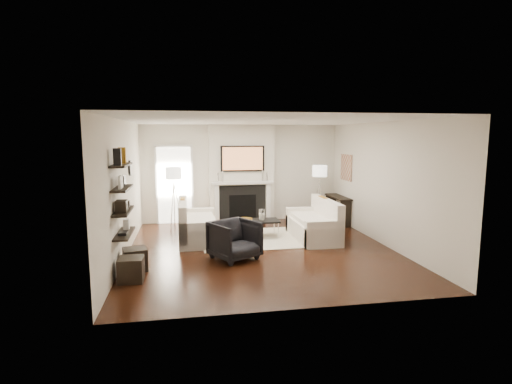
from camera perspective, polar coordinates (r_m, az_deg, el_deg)
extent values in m
plane|color=black|center=(8.58, 0.70, -8.19)|extent=(6.00, 6.00, 0.00)
plane|color=white|center=(8.24, 0.74, 10.15)|extent=(6.00, 6.00, 0.00)
plane|color=silver|center=(11.25, -2.13, 2.69)|extent=(5.50, 0.00, 5.50)
plane|color=silver|center=(5.42, 6.64, -3.14)|extent=(5.50, 0.00, 5.50)
plane|color=silver|center=(8.25, -18.40, 0.34)|extent=(0.00, 6.00, 6.00)
plane|color=silver|center=(9.22, 17.77, 1.13)|extent=(0.00, 6.00, 6.00)
cube|color=silver|center=(11.12, -2.04, 2.63)|extent=(1.80, 0.25, 2.70)
cube|color=black|center=(11.10, -1.92, -1.70)|extent=(1.30, 0.02, 1.04)
cube|color=black|center=(11.11, -1.92, -2.06)|extent=(0.75, 0.02, 0.65)
cube|color=white|center=(10.99, -5.62, -1.68)|extent=(0.12, 0.08, 1.10)
cube|color=white|center=(11.19, 1.75, -1.47)|extent=(0.12, 0.08, 1.10)
cube|color=white|center=(10.96, -1.90, 1.35)|extent=(1.70, 0.18, 0.07)
cube|color=black|center=(10.93, -1.94, 4.80)|extent=(1.20, 0.06, 0.70)
cube|color=#BF723F|center=(10.90, -1.91, 4.79)|extent=(1.10, 0.00, 0.62)
cylinder|color=silver|center=(10.89, -4.78, 2.26)|extent=(0.04, 0.04, 0.30)
cylinder|color=silver|center=(10.88, -5.46, 2.08)|extent=(0.04, 0.04, 0.24)
cylinder|color=silver|center=(11.04, 0.92, 2.36)|extent=(0.04, 0.04, 0.30)
cylinder|color=silver|center=(11.07, 1.58, 2.22)|extent=(0.04, 0.04, 0.24)
cube|color=white|center=(11.16, -11.56, 0.94)|extent=(0.90, 0.02, 2.10)
cube|color=white|center=(11.16, -14.03, 0.87)|extent=(0.06, 0.06, 2.16)
cube|color=white|center=(11.13, -9.09, 0.99)|extent=(0.06, 0.06, 2.16)
cube|color=white|center=(11.06, -11.72, 6.49)|extent=(1.02, 0.06, 0.06)
cube|color=beige|center=(9.44, 0.26, -6.62)|extent=(2.60, 2.00, 0.01)
cube|color=white|center=(9.36, -8.28, -5.56)|extent=(0.85, 1.80, 0.42)
cube|color=white|center=(9.29, -10.39, -3.71)|extent=(0.18, 1.80, 0.80)
cube|color=white|center=(8.55, -8.12, -6.23)|extent=(0.85, 0.18, 0.60)
cube|color=white|center=(10.13, -8.43, -3.99)|extent=(0.85, 0.18, 0.60)
cube|color=white|center=(9.30, -8.00, -3.99)|extent=(0.63, 1.44, 0.10)
cube|color=#955F12|center=(9.54, -10.41, -2.15)|extent=(0.10, 0.42, 0.42)
cube|color=black|center=(8.96, -10.43, -2.88)|extent=(0.10, 0.40, 0.40)
cube|color=white|center=(9.49, 8.09, -5.37)|extent=(0.85, 1.80, 0.42)
cube|color=white|center=(9.53, 10.05, -3.41)|extent=(0.18, 1.80, 0.80)
cube|color=white|center=(8.72, 9.76, -5.99)|extent=(0.85, 0.18, 0.60)
cube|color=white|center=(10.22, 6.69, -3.85)|extent=(0.85, 0.18, 0.60)
cube|color=white|center=(9.42, 7.83, -3.84)|extent=(0.63, 1.44, 0.10)
cube|color=#955F12|center=(9.77, 9.48, -1.90)|extent=(0.10, 0.42, 0.42)
cube|color=black|center=(9.22, 10.71, -2.58)|extent=(0.10, 0.40, 0.40)
cube|color=black|center=(9.44, -0.06, -4.17)|extent=(1.10, 0.55, 0.04)
cylinder|color=silver|center=(9.21, -2.90, -5.84)|extent=(0.02, 0.02, 0.38)
cylinder|color=silver|center=(9.38, 3.20, -5.58)|extent=(0.02, 0.02, 0.38)
cylinder|color=silver|center=(9.63, -3.23, -5.22)|extent=(0.02, 0.02, 0.38)
cylinder|color=silver|center=(9.80, 2.61, -4.99)|extent=(0.02, 0.02, 0.38)
cylinder|color=white|center=(9.44, 0.84, -3.18)|extent=(0.14, 0.14, 0.24)
cylinder|color=white|center=(9.45, 0.84, -3.57)|extent=(0.11, 0.11, 0.16)
cylinder|color=#A16C1A|center=(9.40, -1.56, -3.95)|extent=(0.34, 0.34, 0.06)
imported|color=black|center=(7.84, -3.06, -6.60)|extent=(1.08, 1.06, 0.83)
cylinder|color=silver|center=(10.52, -11.59, -1.96)|extent=(0.02, 0.02, 1.20)
cylinder|color=white|center=(10.41, -11.72, 2.65)|extent=(0.40, 0.40, 0.30)
cylinder|color=silver|center=(10.52, -10.99, -1.94)|extent=(0.25, 0.02, 1.23)
cylinder|color=silver|center=(10.62, -11.87, -1.88)|extent=(0.14, 0.22, 1.23)
cylinder|color=silver|center=(10.43, -11.90, -2.05)|extent=(0.14, 0.22, 1.23)
cylinder|color=silver|center=(11.09, 8.98, -1.38)|extent=(0.02, 0.02, 1.20)
cylinder|color=white|center=(10.99, 9.08, 2.99)|extent=(0.40, 0.40, 0.30)
cylinder|color=silver|center=(11.13, 9.52, -1.37)|extent=(0.25, 0.02, 1.23)
cylinder|color=silver|center=(11.16, 8.56, -1.31)|extent=(0.14, 0.22, 1.23)
cylinder|color=silver|center=(10.99, 8.87, -1.47)|extent=(0.14, 0.22, 1.23)
cube|color=black|center=(11.17, 11.66, -0.71)|extent=(0.35, 1.20, 0.04)
cube|color=black|center=(10.74, 12.69, -3.12)|extent=(0.30, 0.04, 0.71)
cube|color=black|center=(11.74, 10.62, -2.12)|extent=(0.30, 0.04, 0.71)
cube|color=#9E6F4F|center=(11.03, 12.78, 3.44)|extent=(0.03, 0.70, 0.70)
cube|color=black|center=(7.37, -18.29, -5.68)|extent=(0.25, 1.00, 0.03)
cube|color=black|center=(7.29, -18.43, -2.62)|extent=(0.25, 1.00, 0.04)
cube|color=black|center=(7.23, -18.57, 0.50)|extent=(0.25, 1.00, 0.04)
cube|color=black|center=(7.19, -18.71, 3.66)|extent=(0.25, 1.00, 0.04)
cube|color=black|center=(6.85, -19.19, 4.76)|extent=(0.12, 0.10, 0.28)
cube|color=#955F12|center=(7.34, -18.58, 4.98)|extent=(0.12, 0.10, 0.28)
cube|color=white|center=(7.07, -18.78, 1.37)|extent=(0.04, 0.30, 0.22)
cube|color=black|center=(7.45, -18.33, 1.56)|extent=(0.04, 0.22, 0.18)
cube|color=black|center=(7.10, -18.67, -1.94)|extent=(0.18, 0.25, 0.20)
cube|color=black|center=(7.54, -18.16, -1.66)|extent=(0.15, 0.12, 0.12)
cube|color=black|center=(7.22, -18.47, -5.63)|extent=(0.14, 0.20, 0.05)
cube|color=white|center=(7.59, -18.05, -4.44)|extent=(0.10, 0.10, 0.18)
cylinder|color=black|center=(9.10, -17.56, 3.27)|extent=(0.04, 0.34, 0.34)
cylinder|color=white|center=(9.09, -17.41, 3.28)|extent=(0.01, 0.29, 0.29)
cube|color=black|center=(7.57, -16.88, -9.18)|extent=(0.48, 0.48, 0.40)
cube|color=black|center=(7.05, -17.42, -10.49)|extent=(0.41, 0.41, 0.40)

